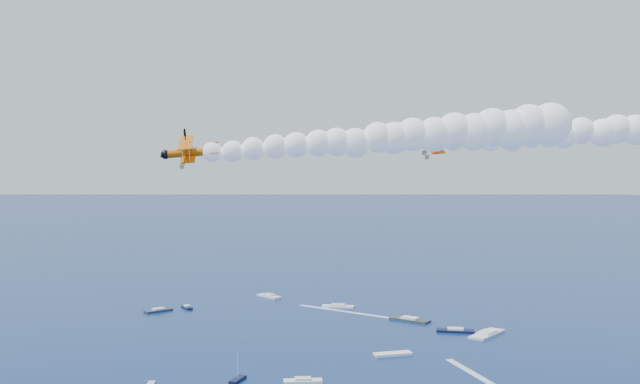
% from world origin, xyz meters
% --- Properties ---
extents(biplane_lead, '(11.23, 12.70, 8.26)m').
position_xyz_m(biplane_lead, '(23.72, 41.24, 56.64)').
color(biplane_lead, '#F24205').
extents(biplane_trail, '(10.44, 11.55, 7.23)m').
position_xyz_m(biplane_trail, '(-2.80, 18.38, 55.28)').
color(biplane_trail, '#D55C04').
extents(smoke_trail_lead, '(51.53, 37.59, 9.39)m').
position_xyz_m(smoke_trail_lead, '(47.06, 50.47, 58.51)').
color(smoke_trail_lead, white).
extents(smoke_trail_trail, '(51.76, 42.51, 9.39)m').
position_xyz_m(smoke_trail_trail, '(19.74, 29.43, 57.15)').
color(smoke_trail_trail, white).
extents(spectator_boats, '(223.51, 182.24, 0.70)m').
position_xyz_m(spectator_boats, '(3.52, 120.28, 0.35)').
color(spectator_boats, black).
rests_on(spectator_boats, ground).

